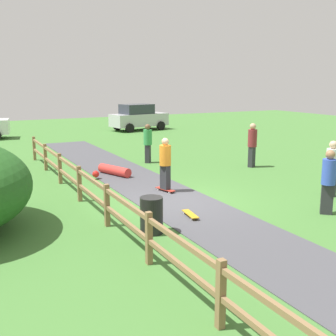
{
  "coord_description": "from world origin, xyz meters",
  "views": [
    {
      "loc": [
        -5.94,
        -11.27,
        3.67
      ],
      "look_at": [
        -0.09,
        0.24,
        1.0
      ],
      "focal_mm": 45.71,
      "sensor_mm": 36.0,
      "label": 1
    }
  ],
  "objects_px": {
    "skater_fallen": "(113,171)",
    "bystander_green": "(148,142)",
    "skateboard_loose": "(190,214)",
    "bystander_maroon": "(252,143)",
    "parked_car_silver": "(138,117)",
    "bystander_white": "(332,166)",
    "trash_bin": "(152,215)",
    "bystander_blue": "(328,179)",
    "skater_riding": "(165,162)"
  },
  "relations": [
    {
      "from": "trash_bin",
      "to": "bystander_green",
      "type": "relative_size",
      "value": 0.52
    },
    {
      "from": "bystander_white",
      "to": "bystander_maroon",
      "type": "bearing_deg",
      "value": 81.7
    },
    {
      "from": "skater_fallen",
      "to": "bystander_white",
      "type": "relative_size",
      "value": 0.89
    },
    {
      "from": "skater_riding",
      "to": "skateboard_loose",
      "type": "height_order",
      "value": "skater_riding"
    },
    {
      "from": "bystander_green",
      "to": "skater_fallen",
      "type": "bearing_deg",
      "value": -141.89
    },
    {
      "from": "parked_car_silver",
      "to": "skateboard_loose",
      "type": "bearing_deg",
      "value": -109.21
    },
    {
      "from": "skater_fallen",
      "to": "bystander_blue",
      "type": "height_order",
      "value": "bystander_blue"
    },
    {
      "from": "skateboard_loose",
      "to": "bystander_maroon",
      "type": "height_order",
      "value": "bystander_maroon"
    },
    {
      "from": "trash_bin",
      "to": "skateboard_loose",
      "type": "xyz_separation_m",
      "value": [
        1.45,
        0.62,
        -0.36
      ]
    },
    {
      "from": "bystander_blue",
      "to": "parked_car_silver",
      "type": "bearing_deg",
      "value": 81.08
    },
    {
      "from": "skater_riding",
      "to": "bystander_green",
      "type": "xyz_separation_m",
      "value": [
        1.6,
        4.94,
        -0.06
      ]
    },
    {
      "from": "trash_bin",
      "to": "parked_car_silver",
      "type": "relative_size",
      "value": 0.2
    },
    {
      "from": "bystander_blue",
      "to": "bystander_white",
      "type": "height_order",
      "value": "bystander_blue"
    },
    {
      "from": "bystander_white",
      "to": "parked_car_silver",
      "type": "bearing_deg",
      "value": 84.82
    },
    {
      "from": "bystander_maroon",
      "to": "bystander_blue",
      "type": "bearing_deg",
      "value": -109.74
    },
    {
      "from": "trash_bin",
      "to": "skateboard_loose",
      "type": "height_order",
      "value": "trash_bin"
    },
    {
      "from": "trash_bin",
      "to": "bystander_blue",
      "type": "bearing_deg",
      "value": -9.61
    },
    {
      "from": "bystander_white",
      "to": "bystander_green",
      "type": "bearing_deg",
      "value": 109.87
    },
    {
      "from": "bystander_green",
      "to": "parked_car_silver",
      "type": "bearing_deg",
      "value": 68.79
    },
    {
      "from": "skateboard_loose",
      "to": "bystander_white",
      "type": "bearing_deg",
      "value": -2.23
    },
    {
      "from": "bystander_blue",
      "to": "bystander_maroon",
      "type": "xyz_separation_m",
      "value": [
        2.23,
        6.21,
        0.04
      ]
    },
    {
      "from": "parked_car_silver",
      "to": "bystander_white",
      "type": "bearing_deg",
      "value": -95.18
    },
    {
      "from": "skater_fallen",
      "to": "bystander_green",
      "type": "xyz_separation_m",
      "value": [
        2.31,
        1.81,
        0.76
      ]
    },
    {
      "from": "bystander_maroon",
      "to": "skater_riding",
      "type": "bearing_deg",
      "value": -158.4
    },
    {
      "from": "bystander_maroon",
      "to": "bystander_white",
      "type": "bearing_deg",
      "value": -98.3
    },
    {
      "from": "trash_bin",
      "to": "bystander_maroon",
      "type": "xyz_separation_m",
      "value": [
        7.2,
        5.37,
        0.6
      ]
    },
    {
      "from": "skater_fallen",
      "to": "bystander_green",
      "type": "relative_size",
      "value": 0.92
    },
    {
      "from": "skater_fallen",
      "to": "bystander_green",
      "type": "bearing_deg",
      "value": 38.11
    },
    {
      "from": "bystander_white",
      "to": "bystander_maroon",
      "type": "relative_size",
      "value": 0.96
    },
    {
      "from": "skateboard_loose",
      "to": "bystander_blue",
      "type": "height_order",
      "value": "bystander_blue"
    },
    {
      "from": "trash_bin",
      "to": "bystander_white",
      "type": "height_order",
      "value": "bystander_white"
    },
    {
      "from": "bystander_green",
      "to": "bystander_white",
      "type": "relative_size",
      "value": 0.97
    },
    {
      "from": "bystander_maroon",
      "to": "bystander_green",
      "type": "bearing_deg",
      "value": 140.84
    },
    {
      "from": "bystander_blue",
      "to": "trash_bin",
      "type": "bearing_deg",
      "value": 170.39
    },
    {
      "from": "skater_fallen",
      "to": "skateboard_loose",
      "type": "bearing_deg",
      "value": -88.82
    },
    {
      "from": "trash_bin",
      "to": "bystander_maroon",
      "type": "relative_size",
      "value": 0.48
    },
    {
      "from": "skateboard_loose",
      "to": "bystander_white",
      "type": "distance_m",
      "value": 5.11
    },
    {
      "from": "skater_fallen",
      "to": "parked_car_silver",
      "type": "relative_size",
      "value": 0.37
    },
    {
      "from": "skater_riding",
      "to": "bystander_white",
      "type": "height_order",
      "value": "skater_riding"
    },
    {
      "from": "skater_fallen",
      "to": "parked_car_silver",
      "type": "bearing_deg",
      "value": 63.2
    },
    {
      "from": "skater_fallen",
      "to": "bystander_green",
      "type": "distance_m",
      "value": 3.04
    },
    {
      "from": "bystander_green",
      "to": "parked_car_silver",
      "type": "xyz_separation_m",
      "value": [
        4.63,
        11.93,
        -0.0
      ]
    },
    {
      "from": "trash_bin",
      "to": "skateboard_loose",
      "type": "distance_m",
      "value": 1.61
    },
    {
      "from": "bystander_maroon",
      "to": "skateboard_loose",
      "type": "bearing_deg",
      "value": -140.42
    },
    {
      "from": "trash_bin",
      "to": "bystander_blue",
      "type": "height_order",
      "value": "bystander_blue"
    },
    {
      "from": "bystander_white",
      "to": "bystander_maroon",
      "type": "distance_m",
      "value": 5.0
    },
    {
      "from": "bystander_white",
      "to": "parked_car_silver",
      "type": "relative_size",
      "value": 0.41
    },
    {
      "from": "skater_fallen",
      "to": "parked_car_silver",
      "type": "distance_m",
      "value": 15.41
    },
    {
      "from": "skater_fallen",
      "to": "bystander_maroon",
      "type": "relative_size",
      "value": 0.86
    },
    {
      "from": "bystander_blue",
      "to": "bystander_maroon",
      "type": "distance_m",
      "value": 6.6
    }
  ]
}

